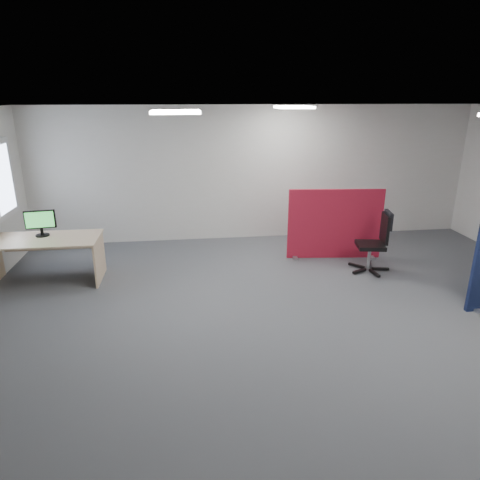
{
  "coord_description": "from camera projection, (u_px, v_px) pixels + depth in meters",
  "views": [
    {
      "loc": [
        -1.41,
        -5.07,
        2.86
      ],
      "look_at": [
        -0.71,
        0.39,
        1.0
      ],
      "focal_mm": 32.0,
      "sensor_mm": 36.0,
      "label": 1
    }
  ],
  "objects": [
    {
      "name": "floor",
      "position": [
        295.0,
        316.0,
        5.85
      ],
      "size": [
        9.0,
        9.0,
        0.0
      ],
      "primitive_type": "plane",
      "color": "#4E5055",
      "rests_on": "ground"
    },
    {
      "name": "ceiling",
      "position": [
        305.0,
        110.0,
        4.98
      ],
      "size": [
        9.0,
        7.0,
        0.02
      ],
      "primitive_type": "cube",
      "color": "white",
      "rests_on": "wall_back"
    },
    {
      "name": "wall_back",
      "position": [
        255.0,
        174.0,
        8.71
      ],
      "size": [
        9.0,
        0.02,
        2.7
      ],
      "primitive_type": "cube",
      "color": "silver",
      "rests_on": "floor"
    },
    {
      "name": "wall_front",
      "position": [
        480.0,
        416.0,
        2.13
      ],
      "size": [
        9.0,
        0.02,
        2.7
      ],
      "primitive_type": "cube",
      "color": "silver",
      "rests_on": "floor"
    },
    {
      "name": "ceiling_lights",
      "position": [
        315.0,
        111.0,
        5.66
      ],
      "size": [
        4.1,
        4.1,
        0.04
      ],
      "color": "white",
      "rests_on": "ceiling"
    },
    {
      "name": "red_divider",
      "position": [
        335.0,
        225.0,
        7.77
      ],
      "size": [
        1.71,
        0.3,
        1.29
      ],
      "rotation": [
        0.0,
        0.0,
        -0.11
      ],
      "color": "maroon",
      "rests_on": "floor"
    },
    {
      "name": "second_desk",
      "position": [
        45.0,
        248.0,
        6.81
      ],
      "size": [
        1.71,
        0.86,
        0.73
      ],
      "color": "#D2AF86",
      "rests_on": "floor"
    },
    {
      "name": "monitor_second",
      "position": [
        40.0,
        222.0,
        6.78
      ],
      "size": [
        0.46,
        0.21,
        0.42
      ],
      "rotation": [
        0.0,
        0.0,
        0.14
      ],
      "color": "black",
      "rests_on": "second_desk"
    },
    {
      "name": "office_chair",
      "position": [
        377.0,
        238.0,
        7.17
      ],
      "size": [
        0.68,
        0.68,
        1.04
      ],
      "rotation": [
        0.0,
        0.0,
        -0.18
      ],
      "color": "black",
      "rests_on": "floor"
    }
  ]
}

